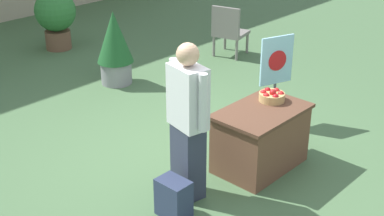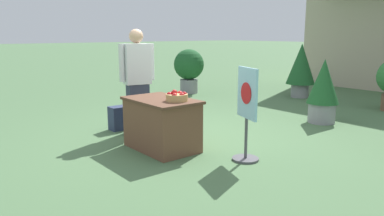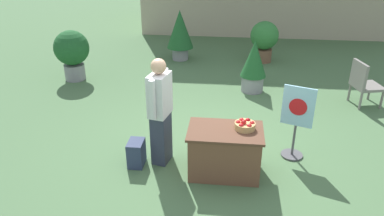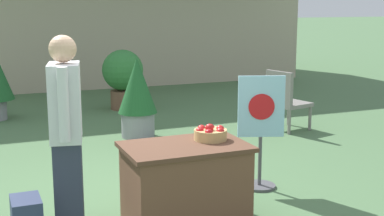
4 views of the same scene
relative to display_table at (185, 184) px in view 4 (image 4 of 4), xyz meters
The scene contains 8 objects.
ground_plane 0.86m from the display_table, 117.32° to the left, with size 120.00×120.00×0.00m, color #4C7047.
display_table is the anchor object (origin of this frame).
apple_basket 0.52m from the display_table, 13.87° to the left, with size 0.31×0.31×0.16m.
person_visitor 1.16m from the display_table, 168.06° to the left, with size 0.34×0.60×1.75m.
poster_board 1.30m from the display_table, 27.79° to the left, with size 0.49×0.36×1.25m.
patio_chair 3.99m from the display_table, 44.84° to the left, with size 0.66×0.66×0.97m.
potted_plant_near_right 5.61m from the display_table, 80.58° to the left, with size 0.78×0.78×1.15m.
potted_plant_near_left 3.37m from the display_table, 80.68° to the left, with size 0.59×0.59×1.21m.
Camera 4 is at (-1.38, -5.03, 2.01)m, focal length 50.00 mm.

